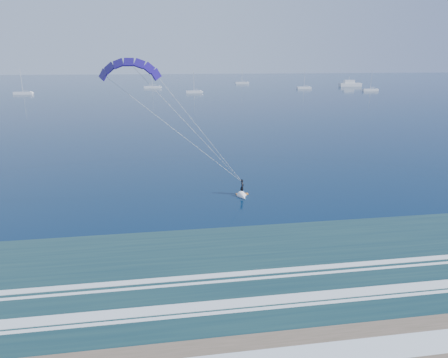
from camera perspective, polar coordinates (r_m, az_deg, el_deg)
name	(u,v)px	position (r m, az deg, el deg)	size (l,w,h in m)	color
kitesurfer_rig	(193,130)	(45.16, -4.44, 6.96)	(17.59, 9.35, 18.02)	orange
motor_yacht	(350,84)	(270.08, 17.54, 12.82)	(13.97, 3.73, 5.91)	white
sailboat_1	(23,93)	(223.06, -26.77, 10.91)	(8.74, 2.40, 11.99)	white
sailboat_2	(152,87)	(245.07, -10.20, 12.79)	(9.74, 2.40, 13.00)	white
sailboat_3	(194,92)	(207.76, -4.31, 12.31)	(7.93, 2.40, 11.11)	white
sailboat_4	(242,83)	(285.59, 2.58, 13.57)	(9.32, 2.40, 12.59)	white
sailboat_5	(304,88)	(241.66, 11.34, 12.67)	(8.14, 2.40, 11.19)	white
sailboat_6	(370,90)	(234.03, 20.17, 11.86)	(8.45, 2.40, 11.49)	white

